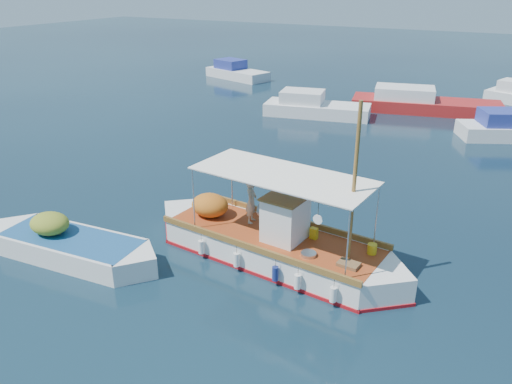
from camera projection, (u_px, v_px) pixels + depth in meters
The scene contains 6 objects.
ground at pixel (286, 249), 16.75m from camera, with size 160.00×160.00×0.00m, color black.
fishing_caique at pixel (271, 244), 16.08m from camera, with size 9.31×3.22×5.70m.
dinghy at pixel (71, 247), 16.19m from camera, with size 6.55×2.24×1.60m.
bg_boat_nw at pixel (314, 108), 32.79m from camera, with size 7.12×3.77×1.80m.
bg_boat_n at pixel (421, 104), 33.82m from camera, with size 10.04×4.83×1.80m.
bg_boat_far_w at pixel (236, 73), 44.94m from camera, with size 6.51×3.93×1.80m.
Camera 1 is at (6.12, -13.31, 8.40)m, focal length 35.00 mm.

